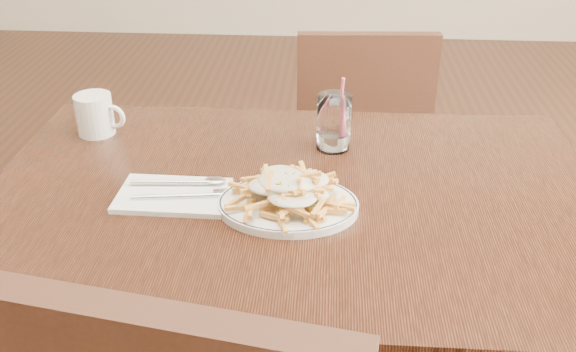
# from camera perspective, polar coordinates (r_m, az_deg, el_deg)

# --- Properties ---
(table) EXTENTS (1.20, 0.80, 0.75)m
(table) POSITION_cam_1_polar(r_m,az_deg,el_deg) (1.28, 0.45, -4.51)
(table) COLOR black
(table) RESTS_ON ground
(chair_far) EXTENTS (0.42, 0.42, 0.86)m
(chair_far) POSITION_cam_1_polar(r_m,az_deg,el_deg) (2.05, 6.35, 3.22)
(chair_far) COLOR #311A10
(chair_far) RESTS_ON ground
(fries_plate) EXTENTS (0.31, 0.28, 0.02)m
(fries_plate) POSITION_cam_1_polar(r_m,az_deg,el_deg) (1.18, 0.00, -2.59)
(fries_plate) COLOR white
(fries_plate) RESTS_ON table
(loaded_fries) EXTENTS (0.22, 0.18, 0.06)m
(loaded_fries) POSITION_cam_1_polar(r_m,az_deg,el_deg) (1.16, 0.00, -0.87)
(loaded_fries) COLOR gold
(loaded_fries) RESTS_ON fries_plate
(napkin) EXTENTS (0.21, 0.14, 0.01)m
(napkin) POSITION_cam_1_polar(r_m,az_deg,el_deg) (1.23, -10.17, -1.71)
(napkin) COLOR white
(napkin) RESTS_ON table
(cutlery) EXTENTS (0.22, 0.10, 0.01)m
(cutlery) POSITION_cam_1_polar(r_m,az_deg,el_deg) (1.24, -10.16, -1.21)
(cutlery) COLOR silver
(cutlery) RESTS_ON napkin
(water_glass) EXTENTS (0.07, 0.07, 0.16)m
(water_glass) POSITION_cam_1_polar(r_m,az_deg,el_deg) (1.39, 4.08, 4.52)
(water_glass) COLOR white
(water_glass) RESTS_ON table
(coffee_mug) EXTENTS (0.12, 0.08, 0.09)m
(coffee_mug) POSITION_cam_1_polar(r_m,az_deg,el_deg) (1.51, -16.72, 5.25)
(coffee_mug) COLOR white
(coffee_mug) RESTS_ON table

